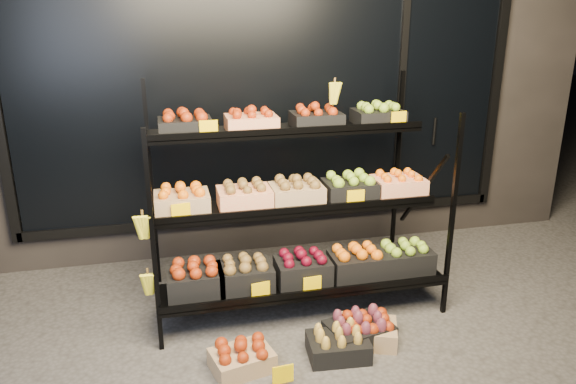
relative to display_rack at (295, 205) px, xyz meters
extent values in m
plane|color=#514F4C|center=(0.01, -0.60, -0.79)|extent=(24.00, 24.00, 0.00)
cube|color=#2D2826|center=(0.01, 2.00, 0.96)|extent=(6.00, 2.00, 3.50)
cube|color=black|center=(0.01, 0.98, 0.76)|extent=(4.20, 0.04, 2.40)
cube|color=black|center=(0.01, 0.96, -0.45)|extent=(4.30, 0.06, 0.08)
cube|color=black|center=(2.16, 0.96, 0.76)|extent=(0.08, 0.06, 2.50)
cube|color=black|center=(1.21, 0.96, 0.76)|extent=(0.06, 0.06, 2.50)
cylinder|color=black|center=(1.56, 0.93, 0.26)|extent=(0.02, 0.02, 0.25)
cube|color=black|center=(-1.01, -0.42, -0.04)|extent=(0.03, 0.03, 1.50)
cube|color=black|center=(1.04, -0.42, -0.04)|extent=(0.03, 0.03, 1.50)
cube|color=black|center=(-1.01, 0.55, 0.04)|extent=(0.03, 0.03, 1.66)
cube|color=black|center=(1.04, 0.55, 0.04)|extent=(0.03, 0.03, 1.66)
cube|color=black|center=(0.01, -0.25, -0.52)|extent=(2.05, 0.42, 0.03)
cube|color=black|center=(0.01, -0.45, -0.49)|extent=(2.05, 0.02, 0.05)
cube|color=black|center=(0.01, 0.05, -0.02)|extent=(2.05, 0.40, 0.03)
cube|color=black|center=(0.01, -0.14, 0.01)|extent=(2.05, 0.02, 0.05)
cube|color=black|center=(0.01, 0.35, 0.48)|extent=(2.05, 0.40, 0.03)
cube|color=black|center=(0.01, 0.16, 0.51)|extent=(2.05, 0.02, 0.05)
cube|color=black|center=(-0.74, 0.35, 0.55)|extent=(0.38, 0.28, 0.11)
ellipsoid|color=#9F230B|center=(-0.74, 0.35, 0.63)|extent=(0.32, 0.24, 0.07)
cube|color=#D6B480|center=(-0.25, 0.35, 0.55)|extent=(0.38, 0.28, 0.11)
ellipsoid|color=#9F230B|center=(-0.25, 0.35, 0.63)|extent=(0.32, 0.24, 0.07)
cube|color=black|center=(0.26, 0.35, 0.55)|extent=(0.38, 0.28, 0.11)
ellipsoid|color=#9F230B|center=(0.26, 0.35, 0.63)|extent=(0.32, 0.24, 0.07)
cube|color=black|center=(0.76, 0.35, 0.55)|extent=(0.38, 0.28, 0.11)
ellipsoid|color=#8EB92E|center=(0.76, 0.35, 0.63)|extent=(0.32, 0.24, 0.07)
cube|color=tan|center=(-0.80, 0.05, 0.06)|extent=(0.38, 0.28, 0.14)
ellipsoid|color=orange|center=(-0.80, 0.05, 0.16)|extent=(0.32, 0.24, 0.07)
cube|color=#D6B480|center=(-0.36, 0.05, 0.06)|extent=(0.38, 0.28, 0.14)
ellipsoid|color=brown|center=(-0.36, 0.05, 0.16)|extent=(0.32, 0.24, 0.07)
cube|color=tan|center=(0.03, 0.05, 0.06)|extent=(0.38, 0.28, 0.14)
ellipsoid|color=brown|center=(0.03, 0.05, 0.16)|extent=(0.32, 0.24, 0.07)
cube|color=black|center=(0.44, 0.05, 0.06)|extent=(0.38, 0.28, 0.14)
ellipsoid|color=#8EB92E|center=(0.44, 0.05, 0.16)|extent=(0.32, 0.24, 0.07)
cube|color=#D6B480|center=(0.83, 0.05, 0.06)|extent=(0.38, 0.28, 0.14)
ellipsoid|color=orange|center=(0.83, 0.05, 0.16)|extent=(0.32, 0.24, 0.07)
cube|color=black|center=(-0.76, -0.25, -0.42)|extent=(0.38, 0.28, 0.18)
ellipsoid|color=#9F230B|center=(-0.76, -0.25, -0.30)|extent=(0.32, 0.24, 0.07)
cube|color=black|center=(-0.42, -0.25, -0.42)|extent=(0.38, 0.28, 0.18)
ellipsoid|color=brown|center=(-0.42, -0.25, -0.30)|extent=(0.32, 0.24, 0.07)
cube|color=black|center=(0.00, -0.25, -0.42)|extent=(0.38, 0.28, 0.18)
ellipsoid|color=#5E0718|center=(0.00, -0.25, -0.30)|extent=(0.32, 0.24, 0.07)
cube|color=black|center=(0.40, -0.25, -0.42)|extent=(0.38, 0.28, 0.18)
ellipsoid|color=orange|center=(0.40, -0.25, -0.30)|extent=(0.32, 0.24, 0.07)
cube|color=black|center=(0.78, -0.25, -0.42)|extent=(0.38, 0.28, 0.18)
ellipsoid|color=#8EB92E|center=(0.78, -0.25, -0.30)|extent=(0.32, 0.24, 0.07)
ellipsoid|color=#FFF430|center=(-1.06, -0.40, 0.17)|extent=(0.14, 0.08, 0.22)
ellipsoid|color=#FFF430|center=(-1.06, -0.40, -0.22)|extent=(0.14, 0.08, 0.22)
ellipsoid|color=#FFF430|center=(0.36, 0.25, 0.85)|extent=(0.14, 0.08, 0.22)
cube|color=#FFCA00|center=(-0.82, -0.10, 0.05)|extent=(0.13, 0.01, 0.12)
cube|color=#FFCA00|center=(0.43, -0.10, 0.05)|extent=(0.13, 0.01, 0.12)
cube|color=#FFCA00|center=(0.87, 0.20, 0.55)|extent=(0.13, 0.01, 0.12)
cube|color=#FFCA00|center=(-0.58, 0.20, 0.55)|extent=(0.13, 0.01, 0.12)
cube|color=#FFCA00|center=(-0.33, -0.40, -0.45)|extent=(0.13, 0.01, 0.12)
cube|color=#FFCA00|center=(0.03, -0.40, -0.45)|extent=(0.13, 0.01, 0.12)
cube|color=#FFCA00|center=(-0.31, -1.00, -0.73)|extent=(0.13, 0.01, 0.12)
cube|color=tan|center=(-0.52, -0.76, -0.72)|extent=(0.42, 0.35, 0.13)
ellipsoid|color=#9F230B|center=(-0.52, -0.76, -0.63)|extent=(0.36, 0.30, 0.07)
cube|color=black|center=(0.11, -0.76, -0.72)|extent=(0.41, 0.32, 0.13)
ellipsoid|color=gold|center=(0.11, -0.76, -0.62)|extent=(0.34, 0.27, 0.07)
cube|color=tan|center=(0.35, -0.65, -0.72)|extent=(0.46, 0.40, 0.13)
ellipsoid|color=#9F230B|center=(0.35, -0.65, -0.62)|extent=(0.39, 0.34, 0.07)
cube|color=black|center=(0.29, -0.65, -0.72)|extent=(0.47, 0.39, 0.14)
ellipsoid|color=brown|center=(0.29, -0.65, -0.61)|extent=(0.40, 0.33, 0.07)
camera|label=1|loc=(-0.92, -3.73, 1.42)|focal=35.00mm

